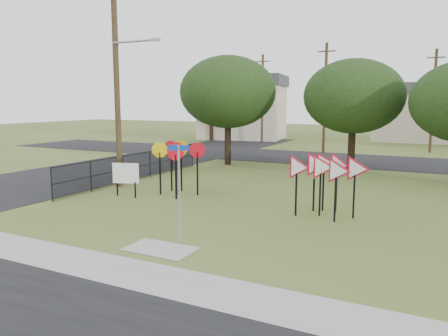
{
  "coord_description": "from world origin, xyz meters",
  "views": [
    {
      "loc": [
        7.13,
        -12.33,
        4.21
      ],
      "look_at": [
        -0.68,
        3.0,
        1.6
      ],
      "focal_mm": 35.0,
      "sensor_mm": 36.0,
      "label": 1
    }
  ],
  "objects_px": {
    "street_name_sign": "(179,188)",
    "info_board": "(126,174)",
    "yield_sign_cluster": "(326,169)",
    "stop_sign_cluster": "(177,155)"
  },
  "relations": [
    {
      "from": "info_board",
      "to": "street_name_sign",
      "type": "bearing_deg",
      "value": -38.14
    },
    {
      "from": "street_name_sign",
      "to": "info_board",
      "type": "distance_m",
      "value": 7.34
    },
    {
      "from": "street_name_sign",
      "to": "yield_sign_cluster",
      "type": "bearing_deg",
      "value": 60.91
    },
    {
      "from": "stop_sign_cluster",
      "to": "info_board",
      "type": "height_order",
      "value": "stop_sign_cluster"
    },
    {
      "from": "yield_sign_cluster",
      "to": "info_board",
      "type": "relative_size",
      "value": 1.98
    },
    {
      "from": "stop_sign_cluster",
      "to": "street_name_sign",
      "type": "bearing_deg",
      "value": -56.35
    },
    {
      "from": "stop_sign_cluster",
      "to": "info_board",
      "type": "bearing_deg",
      "value": -138.55
    },
    {
      "from": "stop_sign_cluster",
      "to": "info_board",
      "type": "relative_size",
      "value": 1.6
    },
    {
      "from": "stop_sign_cluster",
      "to": "yield_sign_cluster",
      "type": "xyz_separation_m",
      "value": [
        7.01,
        -0.67,
        -0.07
      ]
    },
    {
      "from": "street_name_sign",
      "to": "stop_sign_cluster",
      "type": "relative_size",
      "value": 1.22
    }
  ]
}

